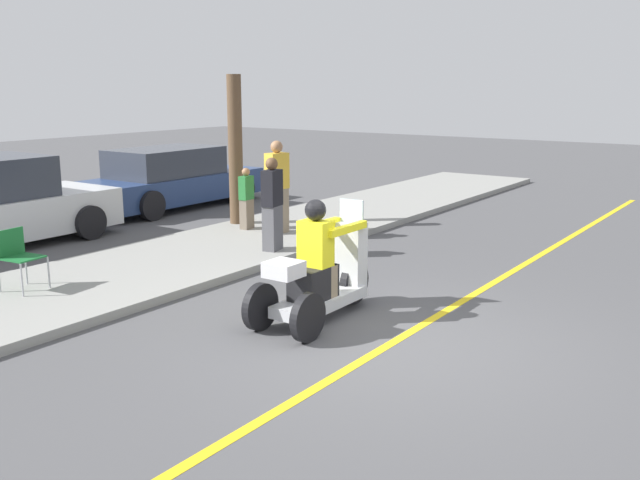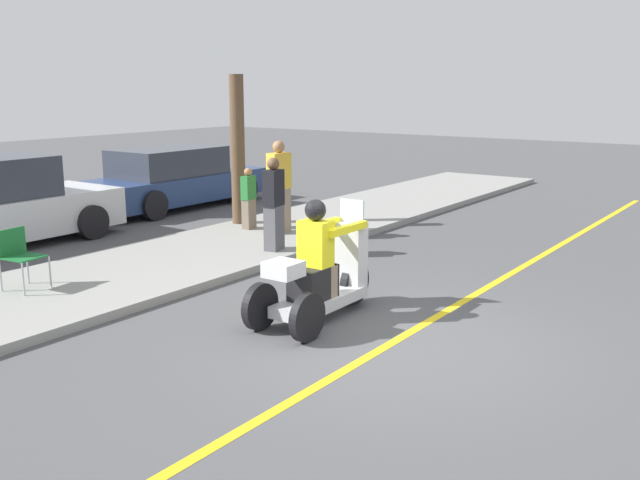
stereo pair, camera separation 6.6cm
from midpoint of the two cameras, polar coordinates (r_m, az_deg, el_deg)
The scene contains 10 objects.
ground_plane at distance 8.09m, azimuth 5.45°, elevation -8.27°, with size 60.00×60.00×0.00m, color #4C4C4F.
lane_stripe at distance 8.30m, azimuth 6.35°, elevation -7.71°, with size 24.00×0.12×0.01m.
sidewalk_strip at distance 10.96m, azimuth -15.96°, elevation -2.81°, with size 28.00×2.80×0.12m.
motorcycle_trike at distance 8.72m, azimuth -0.16°, elevation -2.90°, with size 2.09×0.79×1.51m.
spectator_with_child at distance 11.82m, azimuth -4.00°, elevation 2.73°, with size 0.40×0.28×1.55m.
spectator_by_tree at distance 13.67m, azimuth -6.04°, elevation 3.23°, with size 0.29×0.19×1.17m.
spectator_near_curb at distance 13.21m, azimuth -3.59°, elevation 4.11°, with size 0.44×0.31×1.71m.
folding_chair_curbside at distance 10.40m, azimuth -23.24°, elevation -0.96°, with size 0.52×0.52×0.82m.
parked_car_lot_right at distance 17.04m, azimuth -11.93°, elevation 4.78°, with size 4.55×1.92×1.40m.
tree_trunk at distance 14.16m, azimuth -6.92°, elevation 7.15°, with size 0.28×0.28×2.91m.
Camera 1 is at (-6.63, -3.66, 2.85)m, focal length 40.00 mm.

